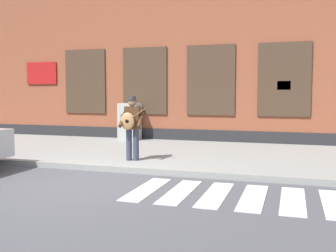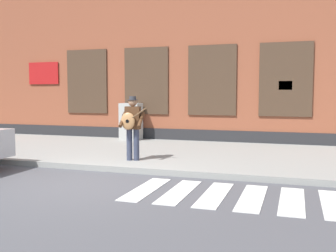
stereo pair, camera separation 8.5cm
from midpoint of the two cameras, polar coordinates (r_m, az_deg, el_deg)
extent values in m
plane|color=#4C4C51|center=(8.43, -12.41, -8.20)|extent=(160.00, 160.00, 0.00)
cube|color=gray|center=(12.05, -2.67, -3.86)|extent=(28.00, 5.62, 0.14)
cube|color=brown|center=(16.68, 3.17, 12.97)|extent=(28.00, 4.00, 8.52)
cube|color=#28282B|center=(14.65, 1.12, -1.52)|extent=(28.00, 0.04, 0.55)
cube|color=#473323|center=(16.06, -12.06, 6.33)|extent=(1.75, 0.06, 2.51)
cube|color=black|center=(16.05, -12.08, 6.33)|extent=(1.63, 0.03, 2.39)
cube|color=#473323|center=(14.97, -3.56, 6.55)|extent=(1.75, 0.06, 2.51)
cube|color=black|center=(14.96, -3.58, 6.55)|extent=(1.63, 0.03, 2.39)
cube|color=#473323|center=(14.25, 6.03, 6.62)|extent=(1.75, 0.06, 2.51)
cube|color=black|center=(14.24, 6.03, 6.62)|extent=(1.63, 0.03, 2.39)
cube|color=#473323|center=(13.96, 16.33, 6.50)|extent=(1.75, 0.06, 2.51)
cube|color=black|center=(13.95, 16.33, 6.50)|extent=(1.63, 0.03, 2.39)
cube|color=red|center=(17.15, -18.01, 7.30)|extent=(1.40, 0.04, 0.90)
cube|color=yellow|center=(13.94, 16.31, 5.68)|extent=(0.44, 0.02, 0.30)
cube|color=silver|center=(7.80, -3.42, -9.12)|extent=(0.42, 1.90, 0.01)
cube|color=silver|center=(7.59, 1.47, -9.50)|extent=(0.42, 1.90, 0.01)
cube|color=silver|center=(7.43, 6.60, -9.84)|extent=(0.42, 1.90, 0.01)
cube|color=silver|center=(7.34, 11.93, -10.10)|extent=(0.42, 1.90, 0.01)
cube|color=silver|center=(7.31, 17.35, -10.28)|extent=(0.42, 1.90, 0.01)
cube|color=silver|center=(7.34, 22.78, -10.37)|extent=(0.42, 1.90, 0.01)
cube|color=silver|center=(10.20, -23.02, -2.02)|extent=(0.06, 0.24, 0.12)
cylinder|color=#33384C|center=(10.19, -4.91, -2.74)|extent=(0.15, 0.15, 0.81)
cylinder|color=#33384C|center=(10.22, -5.91, -2.72)|extent=(0.15, 0.15, 0.81)
cube|color=#4C2D19|center=(10.15, -5.43, 1.19)|extent=(0.41, 0.27, 0.58)
sphere|color=#9E7051|center=(10.13, -5.44, 3.46)|extent=(0.22, 0.22, 0.22)
cylinder|color=#333338|center=(10.13, -5.45, 3.80)|extent=(0.28, 0.28, 0.02)
cylinder|color=#333338|center=(10.13, -5.45, 4.08)|extent=(0.18, 0.18, 0.09)
cylinder|color=#4C2D19|center=(10.00, -4.24, 0.91)|extent=(0.16, 0.52, 0.39)
cylinder|color=#4C2D19|center=(10.12, -6.88, 0.94)|extent=(0.16, 0.52, 0.39)
ellipsoid|color=#B77F4C|center=(10.00, -6.13, 0.71)|extent=(0.37, 0.17, 0.44)
cylinder|color=black|center=(9.94, -6.22, 0.69)|extent=(0.09, 0.02, 0.09)
cylinder|color=brown|center=(9.91, -4.71, 1.73)|extent=(0.47, 0.10, 0.34)
cube|color=#ADADA8|center=(14.78, -5.77, 0.66)|extent=(0.75, 0.57, 1.37)
cube|color=#4C4C4C|center=(14.50, -6.23, 1.39)|extent=(0.45, 0.02, 0.16)
camera|label=1|loc=(0.04, -90.27, -0.02)|focal=42.00mm
camera|label=2|loc=(0.04, 89.73, 0.02)|focal=42.00mm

